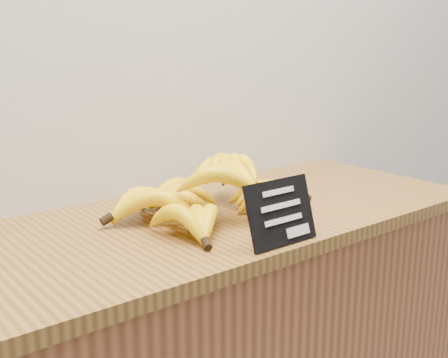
% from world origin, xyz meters
% --- Properties ---
extents(counter_top, '(1.30, 0.54, 0.03)m').
position_xyz_m(counter_top, '(-0.14, 2.75, 0.92)').
color(counter_top, olive).
rests_on(counter_top, counter).
extents(chalkboard_sign, '(0.16, 0.04, 0.12)m').
position_xyz_m(chalkboard_sign, '(-0.15, 2.52, 0.99)').
color(chalkboard_sign, black).
rests_on(chalkboard_sign, counter_top).
extents(banana_pile, '(0.47, 0.38, 0.12)m').
position_xyz_m(banana_pile, '(-0.16, 2.75, 0.98)').
color(banana_pile, yellow).
rests_on(banana_pile, counter_top).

